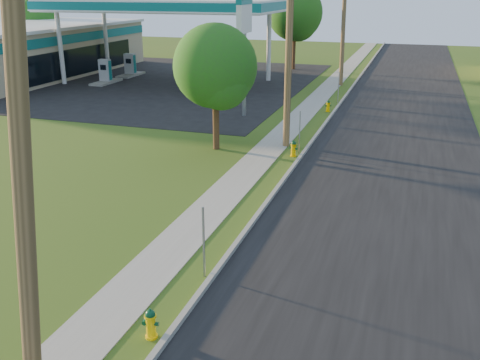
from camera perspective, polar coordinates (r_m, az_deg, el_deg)
name	(u,v)px	position (r m, az deg, el deg)	size (l,w,h in m)	color
road	(384,213)	(18.86, 15.09, -3.46)	(8.00, 120.00, 0.02)	black
curb	(270,198)	(19.37, 3.25, -1.93)	(0.15, 120.00, 0.15)	gray
sidewalk	(225,194)	(19.87, -1.63, -1.51)	(1.50, 120.00, 0.03)	gray
forecourt	(146,81)	(45.25, -10.00, 10.37)	(26.00, 28.00, 0.02)	black
utility_pole_near	(21,157)	(8.88, -22.34, 2.29)	(1.40, 0.32, 9.48)	brown
utility_pole_mid	(289,41)	(25.15, 5.26, 14.54)	(1.40, 0.32, 9.80)	brown
utility_pole_far	(344,22)	(42.85, 10.99, 16.25)	(1.40, 0.32, 9.50)	brown
sign_post_near	(204,243)	(14.03, -3.89, -6.68)	(0.05, 0.04, 2.00)	gray
sign_post_mid	(300,132)	(24.69, 6.37, 5.07)	(0.05, 0.04, 2.00)	gray
sign_post_far	(339,88)	(36.46, 10.47, 9.67)	(0.05, 0.04, 2.00)	gray
gas_canopy	(165,6)	(43.78, -8.04, 17.91)	(18.18, 9.18, 6.40)	silver
fuel_pump_nw	(106,74)	(44.68, -14.15, 10.88)	(1.20, 3.20, 1.90)	gray
fuel_pump_ne	(211,80)	(40.66, -3.12, 10.60)	(1.20, 3.20, 1.90)	gray
fuel_pump_sw	(130,68)	(48.07, -11.62, 11.67)	(1.20, 3.20, 1.90)	gray
fuel_pump_se	(229,72)	(44.37, -1.22, 11.40)	(1.20, 3.20, 1.90)	gray
convenience_store	(31,50)	(51.04, -21.41, 12.79)	(10.40, 22.40, 4.25)	tan
price_pylon	(244,22)	(31.44, 0.46, 16.55)	(0.34, 2.04, 6.85)	gray
tree_verge	(217,70)	(24.64, -2.51, 11.65)	(3.83, 3.83, 5.81)	#3D2415
tree_lot	(296,15)	(50.94, 5.99, 17.08)	(4.98, 4.98, 7.55)	#3D2415
tree_back	(37,20)	(60.32, -20.81, 15.67)	(4.22, 4.22, 6.40)	#3D2415
hydrant_near	(151,324)	(12.20, -9.50, -14.87)	(0.37, 0.33, 0.73)	yellow
hydrant_mid	(293,149)	(24.37, 5.72, 3.35)	(0.39, 0.35, 0.75)	#DEA900
hydrant_far	(328,106)	(33.73, 9.38, 7.80)	(0.38, 0.34, 0.72)	#F1B600
car_silver	(219,77)	(42.16, -2.24, 10.92)	(1.66, 4.13, 1.41)	#A0A3A7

